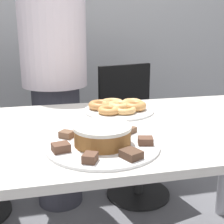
{
  "coord_description": "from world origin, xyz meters",
  "views": [
    {
      "loc": [
        -0.26,
        -1.17,
        1.15
      ],
      "look_at": [
        0.01,
        0.01,
        0.81
      ],
      "focal_mm": 50.0,
      "sensor_mm": 36.0,
      "label": 1
    }
  ],
  "objects_px": {
    "office_chair_right": "(135,135)",
    "plate_donuts": "(119,110)",
    "frosted_cake": "(102,135)",
    "plate_cake": "(103,145)",
    "person_standing": "(55,77)"
  },
  "relations": [
    {
      "from": "person_standing",
      "to": "plate_cake",
      "type": "height_order",
      "value": "person_standing"
    },
    {
      "from": "plate_cake",
      "to": "plate_donuts",
      "type": "bearing_deg",
      "value": 68.66
    },
    {
      "from": "office_chair_right",
      "to": "frosted_cake",
      "type": "relative_size",
      "value": 4.53
    },
    {
      "from": "office_chair_right",
      "to": "plate_donuts",
      "type": "xyz_separation_m",
      "value": [
        -0.25,
        -0.53,
        0.34
      ]
    },
    {
      "from": "frosted_cake",
      "to": "plate_donuts",
      "type": "bearing_deg",
      "value": 68.66
    },
    {
      "from": "office_chair_right",
      "to": "plate_cake",
      "type": "distance_m",
      "value": 1.09
    },
    {
      "from": "person_standing",
      "to": "frosted_cake",
      "type": "xyz_separation_m",
      "value": [
        0.11,
        -0.94,
        -0.05
      ]
    },
    {
      "from": "person_standing",
      "to": "office_chair_right",
      "type": "relative_size",
      "value": 1.82
    },
    {
      "from": "plate_donuts",
      "to": "person_standing",
      "type": "bearing_deg",
      "value": 117.39
    },
    {
      "from": "office_chair_right",
      "to": "person_standing",
      "type": "bearing_deg",
      "value": 167.24
    },
    {
      "from": "plate_cake",
      "to": "plate_donuts",
      "type": "xyz_separation_m",
      "value": [
        0.16,
        0.42,
        0.0
      ]
    },
    {
      "from": "person_standing",
      "to": "plate_cake",
      "type": "relative_size",
      "value": 4.15
    },
    {
      "from": "person_standing",
      "to": "plate_donuts",
      "type": "bearing_deg",
      "value": -62.61
    },
    {
      "from": "person_standing",
      "to": "plate_donuts",
      "type": "xyz_separation_m",
      "value": [
        0.27,
        -0.52,
        -0.09
      ]
    },
    {
      "from": "plate_cake",
      "to": "plate_donuts",
      "type": "height_order",
      "value": "same"
    }
  ]
}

